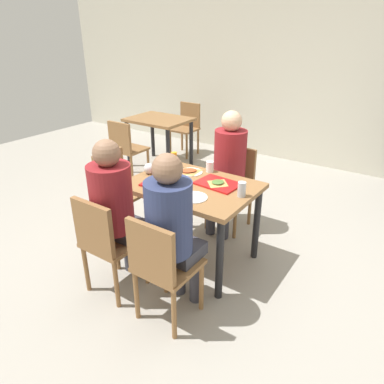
{
  "coord_description": "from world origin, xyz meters",
  "views": [
    {
      "loc": [
        1.55,
        -2.27,
        1.95
      ],
      "look_at": [
        0.0,
        0.0,
        0.67
      ],
      "focal_mm": 32.71,
      "sensor_mm": 36.0,
      "label": 1
    }
  ],
  "objects_px": {
    "chair_far_side": "(233,182)",
    "pizza_slice_c": "(189,171)",
    "chair_near_left": "(105,240)",
    "tray_red_far": "(218,184)",
    "plastic_cup_b": "(171,193)",
    "soda_can": "(242,189)",
    "tray_red_near": "(165,184)",
    "paper_plate_near_edge": "(194,197)",
    "paper_plate_center": "(191,172)",
    "plastic_cup_a": "(210,167)",
    "pizza_slice_a": "(162,182)",
    "background_chair_near": "(126,147)",
    "person_in_red": "(116,204)",
    "background_chair_far": "(187,125)",
    "chair_left_end": "(117,186)",
    "person_far_side": "(228,163)",
    "pizza_slice_b": "(218,183)",
    "person_in_brown_jacket": "(172,224)",
    "main_table": "(192,195)",
    "background_table": "(159,127)",
    "condiment_bottle": "(174,160)",
    "chair_near_right": "(161,264)",
    "foil_bundle": "(149,168)"
  },
  "relations": [
    {
      "from": "chair_near_left",
      "to": "soda_can",
      "type": "distance_m",
      "value": 1.12
    },
    {
      "from": "person_in_brown_jacket",
      "to": "condiment_bottle",
      "type": "xyz_separation_m",
      "value": [
        -0.62,
        0.85,
        0.08
      ]
    },
    {
      "from": "chair_near_left",
      "to": "pizza_slice_c",
      "type": "height_order",
      "value": "chair_near_left"
    },
    {
      "from": "paper_plate_center",
      "to": "plastic_cup_a",
      "type": "relative_size",
      "value": 2.2
    },
    {
      "from": "chair_far_side",
      "to": "pizza_slice_a",
      "type": "distance_m",
      "value": 0.99
    },
    {
      "from": "foil_bundle",
      "to": "background_chair_near",
      "type": "height_order",
      "value": "background_chair_near"
    },
    {
      "from": "paper_plate_center",
      "to": "plastic_cup_b",
      "type": "bearing_deg",
      "value": -70.92
    },
    {
      "from": "plastic_cup_b",
      "to": "background_chair_far",
      "type": "relative_size",
      "value": 0.12
    },
    {
      "from": "soda_can",
      "to": "background_chair_far",
      "type": "bearing_deg",
      "value": 132.47
    },
    {
      "from": "plastic_cup_b",
      "to": "background_chair_near",
      "type": "distance_m",
      "value": 2.3
    },
    {
      "from": "chair_far_side",
      "to": "plastic_cup_b",
      "type": "height_order",
      "value": "chair_far_side"
    },
    {
      "from": "person_in_brown_jacket",
      "to": "pizza_slice_a",
      "type": "height_order",
      "value": "person_in_brown_jacket"
    },
    {
      "from": "person_far_side",
      "to": "background_chair_far",
      "type": "height_order",
      "value": "person_far_side"
    },
    {
      "from": "pizza_slice_a",
      "to": "background_chair_near",
      "type": "bearing_deg",
      "value": 143.57
    },
    {
      "from": "pizza_slice_a",
      "to": "pizza_slice_b",
      "type": "height_order",
      "value": "same"
    },
    {
      "from": "paper_plate_center",
      "to": "pizza_slice_c",
      "type": "distance_m",
      "value": 0.02
    },
    {
      "from": "background_table",
      "to": "paper_plate_center",
      "type": "bearing_deg",
      "value": -43.26
    },
    {
      "from": "chair_near_left",
      "to": "plastic_cup_b",
      "type": "height_order",
      "value": "chair_near_left"
    },
    {
      "from": "chair_left_end",
      "to": "soda_can",
      "type": "bearing_deg",
      "value": 0.81
    },
    {
      "from": "tray_red_near",
      "to": "paper_plate_near_edge",
      "type": "bearing_deg",
      "value": -12.54
    },
    {
      "from": "plastic_cup_a",
      "to": "background_chair_near",
      "type": "bearing_deg",
      "value": 158.72
    },
    {
      "from": "chair_left_end",
      "to": "condiment_bottle",
      "type": "bearing_deg",
      "value": 20.59
    },
    {
      "from": "person_far_side",
      "to": "paper_plate_center",
      "type": "relative_size",
      "value": 5.74
    },
    {
      "from": "tray_red_near",
      "to": "condiment_bottle",
      "type": "bearing_deg",
      "value": 114.76
    },
    {
      "from": "main_table",
      "to": "tray_red_far",
      "type": "bearing_deg",
      "value": 31.78
    },
    {
      "from": "chair_near_right",
      "to": "person_in_red",
      "type": "xyz_separation_m",
      "value": [
        -0.54,
        0.14,
        0.25
      ]
    },
    {
      "from": "pizza_slice_b",
      "to": "plastic_cup_a",
      "type": "relative_size",
      "value": 1.64
    },
    {
      "from": "main_table",
      "to": "person_in_brown_jacket",
      "type": "distance_m",
      "value": 0.7
    },
    {
      "from": "background_table",
      "to": "background_chair_near",
      "type": "distance_m",
      "value": 0.74
    },
    {
      "from": "pizza_slice_a",
      "to": "chair_near_right",
      "type": "bearing_deg",
      "value": -52.45
    },
    {
      "from": "chair_near_left",
      "to": "paper_plate_center",
      "type": "xyz_separation_m",
      "value": [
        0.11,
        0.99,
        0.25
      ]
    },
    {
      "from": "chair_left_end",
      "to": "person_far_side",
      "type": "relative_size",
      "value": 0.68
    },
    {
      "from": "pizza_slice_a",
      "to": "person_in_brown_jacket",
      "type": "bearing_deg",
      "value": -45.24
    },
    {
      "from": "paper_plate_center",
      "to": "paper_plate_near_edge",
      "type": "relative_size",
      "value": 1.0
    },
    {
      "from": "main_table",
      "to": "chair_near_left",
      "type": "relative_size",
      "value": 1.27
    },
    {
      "from": "person_in_brown_jacket",
      "to": "background_chair_near",
      "type": "height_order",
      "value": "person_in_brown_jacket"
    },
    {
      "from": "plastic_cup_a",
      "to": "condiment_bottle",
      "type": "distance_m",
      "value": 0.35
    },
    {
      "from": "chair_left_end",
      "to": "person_in_red",
      "type": "relative_size",
      "value": 0.68
    },
    {
      "from": "person_in_brown_jacket",
      "to": "tray_red_near",
      "type": "bearing_deg",
      "value": 132.76
    },
    {
      "from": "chair_far_side",
      "to": "paper_plate_center",
      "type": "xyz_separation_m",
      "value": [
        -0.16,
        -0.56,
        0.25
      ]
    },
    {
      "from": "chair_near_left",
      "to": "tray_red_far",
      "type": "xyz_separation_m",
      "value": [
        0.46,
        0.89,
        0.26
      ]
    },
    {
      "from": "background_chair_far",
      "to": "chair_near_left",
      "type": "bearing_deg",
      "value": -64.89
    },
    {
      "from": "background_chair_near",
      "to": "soda_can",
      "type": "bearing_deg",
      "value": -23.95
    },
    {
      "from": "paper_plate_center",
      "to": "pizza_slice_b",
      "type": "distance_m",
      "value": 0.37
    },
    {
      "from": "chair_far_side",
      "to": "foil_bundle",
      "type": "distance_m",
      "value": 0.97
    },
    {
      "from": "plastic_cup_b",
      "to": "background_table",
      "type": "bearing_deg",
      "value": 131.18
    },
    {
      "from": "chair_left_end",
      "to": "pizza_slice_a",
      "type": "xyz_separation_m",
      "value": [
        0.72,
        -0.15,
        0.27
      ]
    },
    {
      "from": "chair_far_side",
      "to": "pizza_slice_c",
      "type": "xyz_separation_m",
      "value": [
        -0.17,
        -0.57,
        0.27
      ]
    },
    {
      "from": "soda_can",
      "to": "background_table",
      "type": "distance_m",
      "value": 2.86
    },
    {
      "from": "plastic_cup_a",
      "to": "person_in_red",
      "type": "bearing_deg",
      "value": -104.14
    }
  ]
}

